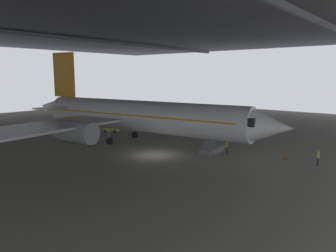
{
  "coord_description": "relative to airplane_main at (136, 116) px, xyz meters",
  "views": [
    {
      "loc": [
        -26.18,
        -23.59,
        8.72
      ],
      "look_at": [
        4.04,
        1.39,
        2.65
      ],
      "focal_mm": 34.99,
      "sensor_mm": 36.0,
      "label": 1
    }
  ],
  "objects": [
    {
      "name": "boarding_stairs",
      "position": [
        1.93,
        -10.57,
        -2.82
      ],
      "size": [
        4.46,
        1.96,
        4.78
      ],
      "color": "slate",
      "rests_on": "ground_plane"
    },
    {
      "name": "traffic_cone_orange",
      "position": [
        4.14,
        -18.06,
        -3.27
      ],
      "size": [
        0.36,
        0.36,
        0.6
      ],
      "color": "black",
      "rests_on": "ground_plane"
    },
    {
      "name": "baggage_tug",
      "position": [
        3.19,
        8.52,
        -3.03
      ],
      "size": [
        2.02,
        2.5,
        0.9
      ],
      "color": "yellow",
      "rests_on": "ground_plane"
    },
    {
      "name": "crew_worker_by_stairs",
      "position": [
        2.25,
        -12.15,
        -2.67
      ],
      "size": [
        0.5,
        0.36,
        1.57
      ],
      "color": "#232838",
      "rests_on": "ground_plane"
    },
    {
      "name": "ground_plane",
      "position": [
        -3.44,
        -6.31,
        -3.56
      ],
      "size": [
        110.0,
        110.0,
        0.0
      ],
      "primitive_type": "plane",
      "color": "gray"
    },
    {
      "name": "hangar_structure",
      "position": [
        -3.49,
        7.45,
        12.91
      ],
      "size": [
        121.0,
        99.0,
        17.09
      ],
      "color": "#4C4F54",
      "rests_on": "ground_plane"
    },
    {
      "name": "crew_worker_near_nose",
      "position": [
        3.57,
        -21.42,
        -2.65
      ],
      "size": [
        0.54,
        0.28,
        1.6
      ],
      "color": "#232838",
      "rests_on": "ground_plane"
    },
    {
      "name": "airplane_main",
      "position": [
        0.0,
        0.0,
        0.0
      ],
      "size": [
        37.71,
        38.82,
        12.05
      ],
      "color": "white",
      "rests_on": "ground_plane"
    }
  ]
}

